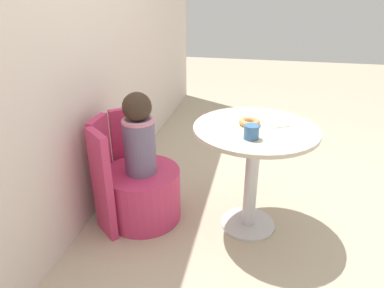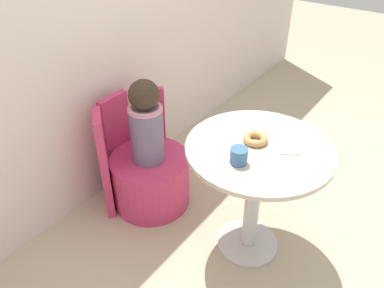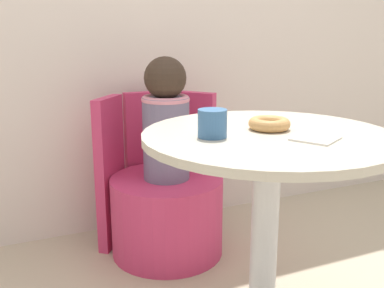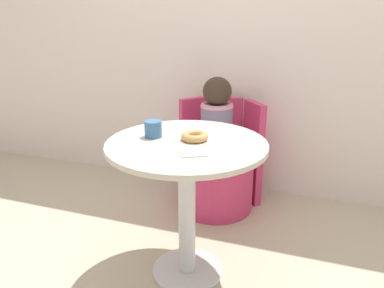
{
  "view_description": "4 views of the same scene",
  "coord_description": "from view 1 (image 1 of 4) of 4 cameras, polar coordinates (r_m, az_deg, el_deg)",
  "views": [
    {
      "loc": [
        -1.94,
        -0.03,
        1.52
      ],
      "look_at": [
        0.03,
        0.38,
        0.59
      ],
      "focal_mm": 32.0,
      "sensor_mm": 36.0,
      "label": 1
    },
    {
      "loc": [
        -1.43,
        -0.67,
        1.84
      ],
      "look_at": [
        0.01,
        0.39,
        0.61
      ],
      "focal_mm": 35.0,
      "sensor_mm": 36.0,
      "label": 2
    },
    {
      "loc": [
        -0.7,
        -1.13,
        1.04
      ],
      "look_at": [
        -0.03,
        0.4,
        0.61
      ],
      "focal_mm": 42.0,
      "sensor_mm": 36.0,
      "label": 3
    },
    {
      "loc": [
        0.61,
        -1.58,
        1.32
      ],
      "look_at": [
        -0.06,
        0.35,
        0.59
      ],
      "focal_mm": 35.0,
      "sensor_mm": 36.0,
      "label": 4
    }
  ],
  "objects": [
    {
      "name": "ground_plane",
      "position": [
        2.47,
        8.85,
        -13.61
      ],
      "size": [
        12.0,
        12.0,
        0.0
      ],
      "primitive_type": "plane",
      "color": "#B7A88E"
    },
    {
      "name": "paper_napkin",
      "position": [
        2.2,
        13.91,
        3.27
      ],
      "size": [
        0.16,
        0.16,
        0.01
      ],
      "color": "silver",
      "rests_on": "round_table"
    },
    {
      "name": "booth_backrest",
      "position": [
        2.45,
        -13.25,
        -3.98
      ],
      "size": [
        0.62,
        0.23,
        0.74
      ],
      "color": "#C63360",
      "rests_on": "ground_plane"
    },
    {
      "name": "round_table",
      "position": [
        2.2,
        10.22,
        -1.44
      ],
      "size": [
        0.77,
        0.77,
        0.74
      ],
      "color": "silver",
      "rests_on": "ground_plane"
    },
    {
      "name": "child_figure",
      "position": [
        2.25,
        -8.84,
        1.56
      ],
      "size": [
        0.22,
        0.22,
        0.56
      ],
      "color": "slate",
      "rests_on": "tub_chair"
    },
    {
      "name": "tub_chair",
      "position": [
        2.46,
        -8.14,
        -8.27
      ],
      "size": [
        0.53,
        0.53,
        0.37
      ],
      "color": "#C63360",
      "rests_on": "ground_plane"
    },
    {
      "name": "cup",
      "position": [
        1.95,
        9.87,
        1.99
      ],
      "size": [
        0.08,
        0.08,
        0.08
      ],
      "color": "#386699",
      "rests_on": "round_table"
    },
    {
      "name": "donut",
      "position": [
        2.15,
        9.59,
        3.59
      ],
      "size": [
        0.13,
        0.13,
        0.04
      ],
      "color": "tan",
      "rests_on": "round_table"
    },
    {
      "name": "back_wall",
      "position": [
        2.28,
        -19.54,
        15.42
      ],
      "size": [
        6.0,
        0.06,
        2.4
      ],
      "color": "silver",
      "rests_on": "ground_plane"
    }
  ]
}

